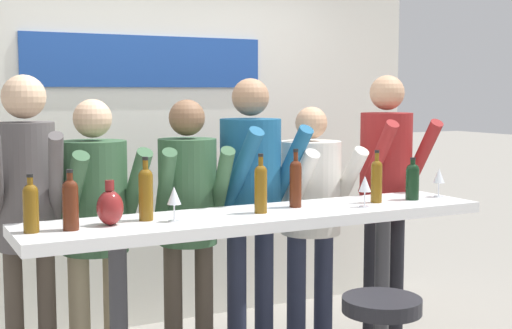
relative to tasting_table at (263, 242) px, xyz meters
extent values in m
cube|color=silver|center=(0.00, 1.57, 0.52)|extent=(4.19, 0.10, 2.80)
cube|color=#1E479E|center=(-0.13, 1.51, 1.02)|extent=(1.74, 0.02, 0.36)
cube|color=white|center=(0.00, 0.00, 0.13)|extent=(2.59, 0.54, 0.06)
cylinder|color=#333338|center=(0.80, 0.00, -0.37)|extent=(0.09, 0.09, 0.99)
cylinder|color=black|center=(0.25, -0.72, -0.19)|extent=(0.37, 0.37, 0.07)
cylinder|color=#473D33|center=(-1.21, 0.56, -0.46)|extent=(0.10, 0.10, 0.86)
cylinder|color=#473D33|center=(-1.05, 0.54, -0.46)|extent=(0.10, 0.10, 0.86)
cylinder|color=#514C4C|center=(-1.13, 0.55, 0.31)|extent=(0.35, 0.35, 0.68)
sphere|color=#D6AD89|center=(-1.13, 0.55, 0.78)|extent=(0.23, 0.23, 0.23)
cylinder|color=#514C4C|center=(-1.01, 0.36, 0.36)|extent=(0.14, 0.40, 0.51)
cylinder|color=gray|center=(-0.86, 0.57, -0.49)|extent=(0.12, 0.12, 0.79)
cylinder|color=gray|center=(-0.66, 0.59, -0.49)|extent=(0.12, 0.12, 0.79)
cylinder|color=#335638|center=(-0.76, 0.58, 0.22)|extent=(0.41, 0.41, 0.63)
sphere|color=#D6AD89|center=(-0.76, 0.58, 0.66)|extent=(0.21, 0.21, 0.21)
cylinder|color=#335638|center=(-0.92, 0.41, 0.27)|extent=(0.13, 0.39, 0.49)
cylinder|color=#335638|center=(-0.57, 0.45, 0.27)|extent=(0.13, 0.39, 0.49)
cylinder|color=#473D33|center=(-0.30, 0.58, -0.49)|extent=(0.11, 0.11, 0.79)
cylinder|color=#473D33|center=(-0.12, 0.55, -0.49)|extent=(0.11, 0.11, 0.79)
cylinder|color=#335638|center=(-0.21, 0.56, 0.22)|extent=(0.40, 0.40, 0.63)
sphere|color=brown|center=(-0.21, 0.56, 0.66)|extent=(0.21, 0.21, 0.21)
cylinder|color=#335638|center=(-0.40, 0.44, 0.26)|extent=(0.14, 0.38, 0.48)
cylinder|color=#335638|center=(-0.07, 0.38, 0.26)|extent=(0.14, 0.38, 0.48)
cylinder|color=#23283D|center=(0.11, 0.56, -0.46)|extent=(0.12, 0.12, 0.85)
cylinder|color=#23283D|center=(0.32, 0.59, -0.46)|extent=(0.12, 0.12, 0.85)
cylinder|color=#19517A|center=(0.21, 0.57, 0.30)|extent=(0.43, 0.43, 0.67)
sphere|color=#9E7556|center=(0.21, 0.57, 0.78)|extent=(0.23, 0.23, 0.23)
cylinder|color=#19517A|center=(0.06, 0.39, 0.35)|extent=(0.14, 0.41, 0.52)
cylinder|color=#19517A|center=(0.41, 0.43, 0.35)|extent=(0.14, 0.41, 0.52)
cylinder|color=#23283D|center=(0.56, 0.59, -0.50)|extent=(0.13, 0.13, 0.77)
cylinder|color=#23283D|center=(0.78, 0.60, -0.50)|extent=(0.13, 0.13, 0.77)
cylinder|color=beige|center=(0.67, 0.60, 0.19)|extent=(0.41, 0.41, 0.61)
sphere|color=tan|center=(0.67, 0.60, 0.61)|extent=(0.21, 0.21, 0.21)
cylinder|color=beige|center=(0.49, 0.44, 0.23)|extent=(0.11, 0.38, 0.48)
cylinder|color=beige|center=(0.86, 0.46, 0.23)|extent=(0.11, 0.38, 0.48)
cylinder|color=black|center=(1.13, 0.54, -0.45)|extent=(0.11, 0.11, 0.87)
cylinder|color=black|center=(1.32, 0.52, -0.45)|extent=(0.11, 0.11, 0.87)
cylinder|color=maroon|center=(1.22, 0.53, 0.32)|extent=(0.38, 0.38, 0.69)
sphere|color=tan|center=(1.22, 0.53, 0.80)|extent=(0.23, 0.23, 0.23)
cylinder|color=maroon|center=(1.04, 0.38, 0.37)|extent=(0.12, 0.41, 0.53)
cylinder|color=maroon|center=(1.37, 0.35, 0.37)|extent=(0.12, 0.41, 0.53)
cylinder|color=brown|center=(-0.02, -0.02, 0.28)|extent=(0.07, 0.07, 0.22)
sphere|color=brown|center=(-0.02, -0.02, 0.39)|extent=(0.07, 0.07, 0.07)
cylinder|color=brown|center=(-0.02, -0.02, 0.43)|extent=(0.03, 0.03, 0.08)
cylinder|color=black|center=(-0.02, -0.02, 0.47)|extent=(0.03, 0.03, 0.02)
cylinder|color=brown|center=(-0.64, 0.05, 0.28)|extent=(0.07, 0.07, 0.23)
sphere|color=brown|center=(-0.64, 0.05, 0.39)|extent=(0.07, 0.07, 0.07)
cylinder|color=brown|center=(-0.64, 0.05, 0.43)|extent=(0.03, 0.03, 0.08)
cylinder|color=black|center=(-0.64, 0.05, 0.48)|extent=(0.03, 0.03, 0.02)
cylinder|color=black|center=(1.00, -0.01, 0.25)|extent=(0.08, 0.08, 0.18)
sphere|color=black|center=(1.00, -0.01, 0.34)|extent=(0.08, 0.08, 0.08)
cylinder|color=black|center=(1.00, -0.01, 0.37)|extent=(0.03, 0.03, 0.06)
cylinder|color=black|center=(1.00, -0.01, 0.41)|extent=(0.03, 0.03, 0.01)
cylinder|color=brown|center=(0.74, -0.01, 0.27)|extent=(0.07, 0.07, 0.22)
sphere|color=brown|center=(0.74, -0.01, 0.38)|extent=(0.07, 0.07, 0.07)
cylinder|color=brown|center=(0.74, -0.01, 0.42)|extent=(0.02, 0.02, 0.08)
cylinder|color=black|center=(0.74, -0.01, 0.46)|extent=(0.03, 0.03, 0.02)
cylinder|color=#4C1E0F|center=(-1.03, -0.03, 0.26)|extent=(0.08, 0.08, 0.20)
sphere|color=#4C1E0F|center=(-1.03, -0.03, 0.36)|extent=(0.08, 0.08, 0.08)
cylinder|color=#4C1E0F|center=(-1.03, -0.03, 0.40)|extent=(0.03, 0.03, 0.07)
cylinder|color=black|center=(-1.03, -0.03, 0.44)|extent=(0.03, 0.03, 0.01)
cylinder|color=brown|center=(-1.20, -0.01, 0.26)|extent=(0.07, 0.07, 0.19)
sphere|color=brown|center=(-1.20, -0.01, 0.35)|extent=(0.07, 0.07, 0.07)
cylinder|color=brown|center=(-1.20, -0.01, 0.39)|extent=(0.03, 0.03, 0.07)
cylinder|color=black|center=(-1.20, -0.01, 0.43)|extent=(0.03, 0.03, 0.01)
cylinder|color=#4C1E0F|center=(0.24, 0.06, 0.28)|extent=(0.07, 0.07, 0.23)
sphere|color=#4C1E0F|center=(0.24, 0.06, 0.39)|extent=(0.07, 0.07, 0.07)
cylinder|color=#4C1E0F|center=(0.24, 0.06, 0.43)|extent=(0.03, 0.03, 0.08)
cylinder|color=black|center=(0.24, 0.06, 0.48)|extent=(0.03, 0.03, 0.02)
cylinder|color=silver|center=(-0.52, -0.04, 0.17)|extent=(0.06, 0.06, 0.01)
cylinder|color=silver|center=(-0.52, -0.04, 0.21)|extent=(0.01, 0.01, 0.08)
cone|color=silver|center=(-0.52, -0.04, 0.30)|extent=(0.07, 0.07, 0.09)
cylinder|color=silver|center=(0.59, -0.11, 0.17)|extent=(0.06, 0.06, 0.01)
cylinder|color=silver|center=(0.59, -0.11, 0.21)|extent=(0.01, 0.01, 0.08)
cone|color=silver|center=(0.59, -0.11, 0.30)|extent=(0.07, 0.07, 0.09)
cylinder|color=silver|center=(1.22, 0.00, 0.17)|extent=(0.06, 0.06, 0.01)
cylinder|color=silver|center=(1.22, 0.00, 0.21)|extent=(0.01, 0.01, 0.08)
cone|color=silver|center=(1.22, 0.00, 0.30)|extent=(0.07, 0.07, 0.09)
ellipsoid|color=maroon|center=(-0.83, 0.01, 0.25)|extent=(0.13, 0.13, 0.17)
cylinder|color=maroon|center=(-0.83, 0.01, 0.36)|extent=(0.04, 0.04, 0.05)
camera|label=1|loc=(-1.76, -3.34, 0.81)|focal=50.00mm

